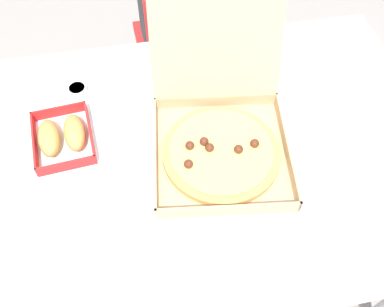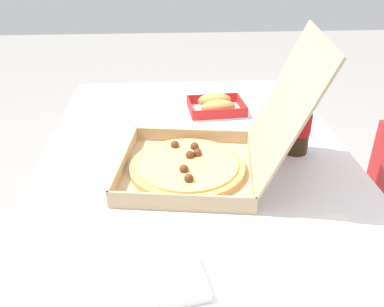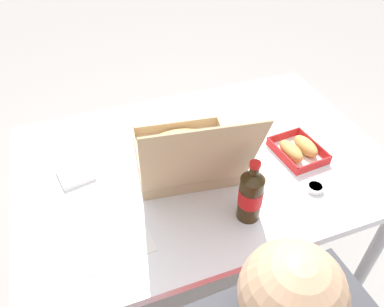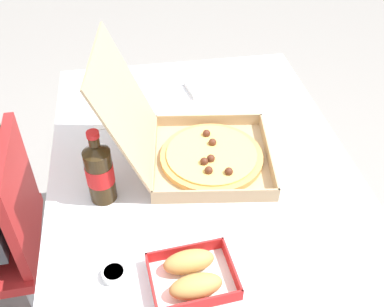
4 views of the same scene
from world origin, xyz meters
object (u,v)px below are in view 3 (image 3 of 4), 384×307
Objects in this scene: bread_side_box at (298,150)px; dipping_sauce_cup at (315,188)px; cola_bottle at (251,195)px; paper_menu at (115,243)px; pizza_box_open at (187,156)px; napkin_pile at (75,174)px.

bread_side_box reaches higher than dipping_sauce_cup.
dipping_sauce_cup is (-0.26, -0.02, -0.08)m from cola_bottle.
paper_menu is at bearing 12.47° from bread_side_box.
paper_menu is at bearing 37.69° from pizza_box_open.
dipping_sauce_cup is at bearing -175.53° from cola_bottle.
cola_bottle is at bearing 32.91° from bread_side_box.
cola_bottle is at bearing 4.47° from dipping_sauce_cup.
cola_bottle reaches higher than napkin_pile.
napkin_pile is 1.96× the size of dipping_sauce_cup.
pizza_box_open reaches higher than napkin_pile.
bread_side_box is 0.96× the size of paper_menu.
dipping_sauce_cup is at bearing 155.32° from napkin_pile.
bread_side_box is 0.90× the size of cola_bottle.
napkin_pile is at bearing -36.79° from cola_bottle.
paper_menu is at bearing -1.47° from dipping_sauce_cup.
paper_menu is at bearing -5.22° from cola_bottle.
napkin_pile is at bearing -11.97° from bread_side_box.
napkin_pile and dipping_sauce_cup have the same top height.
napkin_pile is (0.38, -0.09, -0.04)m from pizza_box_open.
dipping_sauce_cup reaches higher than paper_menu.
pizza_box_open is at bearing -35.12° from dipping_sauce_cup.
bread_side_box is at bearing -147.09° from cola_bottle.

